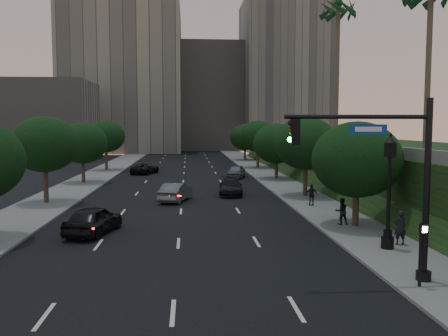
{
  "coord_description": "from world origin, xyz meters",
  "views": [
    {
      "loc": [
        0.51,
        -18.74,
        5.97
      ],
      "look_at": [
        2.54,
        7.8,
        3.6
      ],
      "focal_mm": 38.0,
      "sensor_mm": 36.0,
      "label": 1
    }
  ],
  "objects": [
    {
      "name": "tree_right_b",
      "position": [
        10.3,
        20.0,
        4.52
      ],
      "size": [
        5.2,
        5.2,
        6.74
      ],
      "color": "#38281C",
      "rests_on": "ground"
    },
    {
      "name": "tree_right_e",
      "position": [
        10.3,
        62.0,
        4.02
      ],
      "size": [
        5.2,
        5.2,
        6.24
      ],
      "color": "#38281C",
      "rests_on": "ground"
    },
    {
      "name": "street_lamp",
      "position": [
        9.97,
        2.75,
        2.63
      ],
      "size": [
        0.64,
        0.64,
        5.62
      ],
      "color": "black",
      "rests_on": "ground"
    },
    {
      "name": "ground",
      "position": [
        0.0,
        0.0,
        0.0
      ],
      "size": [
        160.0,
        160.0,
        0.0
      ],
      "primitive_type": "plane",
      "color": "black",
      "rests_on": "ground"
    },
    {
      "name": "pedestrian_a",
      "position": [
        10.89,
        3.43,
        1.0
      ],
      "size": [
        0.65,
        0.46,
        1.7
      ],
      "primitive_type": "imported",
      "rotation": [
        0.0,
        0.0,
        3.23
      ],
      "color": "black",
      "rests_on": "sidewalk_right"
    },
    {
      "name": "traffic_signal_mast",
      "position": [
        8.28,
        -1.89,
        3.67
      ],
      "size": [
        5.68,
        0.56,
        7.0
      ],
      "color": "black",
      "rests_on": "ground"
    },
    {
      "name": "sidewalk_right",
      "position": [
        10.25,
        30.0,
        0.07
      ],
      "size": [
        4.5,
        140.0,
        0.15
      ],
      "primitive_type": "cube",
      "color": "slate",
      "rests_on": "ground"
    },
    {
      "name": "tree_left_d",
      "position": [
        -10.3,
        45.0,
        4.58
      ],
      "size": [
        5.0,
        5.0,
        6.71
      ],
      "color": "#38281C",
      "rests_on": "ground"
    },
    {
      "name": "tree_right_a",
      "position": [
        10.3,
        8.0,
        4.02
      ],
      "size": [
        5.2,
        5.2,
        6.24
      ],
      "color": "#38281C",
      "rests_on": "ground"
    },
    {
      "name": "pedestrian_c",
      "position": [
        9.55,
        15.05,
        0.93
      ],
      "size": [
        0.93,
        0.42,
        1.57
      ],
      "primitive_type": "imported",
      "rotation": [
        0.0,
        0.0,
        3.11
      ],
      "color": "black",
      "rests_on": "sidewalk_right"
    },
    {
      "name": "sedan_near_left",
      "position": [
        -4.72,
        7.55,
        0.79
      ],
      "size": [
        2.93,
        4.97,
        1.59
      ],
      "primitive_type": "imported",
      "rotation": [
        0.0,
        0.0,
        2.9
      ],
      "color": "black",
      "rests_on": "ground"
    },
    {
      "name": "sidewalk_left",
      "position": [
        -10.25,
        30.0,
        0.07
      ],
      "size": [
        4.5,
        140.0,
        0.15
      ],
      "primitive_type": "cube",
      "color": "slate",
      "rests_on": "ground"
    },
    {
      "name": "embankment",
      "position": [
        22.0,
        28.0,
        2.0
      ],
      "size": [
        18.0,
        90.0,
        4.0
      ],
      "primitive_type": "cube",
      "color": "black",
      "rests_on": "ground"
    },
    {
      "name": "sedan_far_left",
      "position": [
        -4.82,
        40.5,
        0.67
      ],
      "size": [
        3.62,
        5.29,
        1.34
      ],
      "primitive_type": "imported",
      "rotation": [
        0.0,
        0.0,
        2.82
      ],
      "color": "black",
      "rests_on": "ground"
    },
    {
      "name": "sedan_near_right",
      "position": [
        4.2,
        21.78,
        0.71
      ],
      "size": [
        2.37,
        5.03,
        1.42
      ],
      "primitive_type": "imported",
      "rotation": [
        0.0,
        0.0,
        -0.08
      ],
      "color": "black",
      "rests_on": "ground"
    },
    {
      "name": "pedestrian_b",
      "position": [
        9.55,
        8.31,
        0.94
      ],
      "size": [
        0.79,
        0.62,
        1.58
      ],
      "primitive_type": "imported",
      "rotation": [
        0.0,
        0.0,
        3.17
      ],
      "color": "black",
      "rests_on": "sidewalk_right"
    },
    {
      "name": "palm_far",
      "position": [
        16.0,
        30.0,
        17.64
      ],
      "size": [
        3.2,
        3.2,
        15.5
      ],
      "color": "#4C4233",
      "rests_on": "embankment"
    },
    {
      "name": "pedestrian_signal",
      "position": [
        8.9,
        -2.58,
        1.57
      ],
      "size": [
        0.3,
        0.33,
        2.5
      ],
      "color": "black",
      "rests_on": "ground"
    },
    {
      "name": "tree_left_b",
      "position": [
        -10.3,
        18.0,
        4.58
      ],
      "size": [
        5.0,
        5.0,
        6.71
      ],
      "color": "#38281C",
      "rests_on": "ground"
    },
    {
      "name": "office_block_filler",
      "position": [
        -26.0,
        70.0,
        7.0
      ],
      "size": [
        18.0,
        16.0,
        14.0
      ],
      "primitive_type": "cube",
      "color": "gray",
      "rests_on": "ground"
    },
    {
      "name": "office_block_left",
      "position": [
        -14.0,
        92.0,
        16.0
      ],
      "size": [
        26.0,
        20.0,
        32.0
      ],
      "primitive_type": "cube",
      "color": "gray",
      "rests_on": "ground"
    },
    {
      "name": "office_block_mid",
      "position": [
        6.0,
        102.0,
        13.0
      ],
      "size": [
        22.0,
        18.0,
        26.0
      ],
      "primitive_type": "cube",
      "color": "gray",
      "rests_on": "ground"
    },
    {
      "name": "tree_left_c",
      "position": [
        -10.3,
        31.0,
        4.21
      ],
      "size": [
        5.0,
        5.0,
        6.34
      ],
      "color": "#38281C",
      "rests_on": "ground"
    },
    {
      "name": "office_block_right",
      "position": [
        24.0,
        96.0,
        18.0
      ],
      "size": [
        20.0,
        22.0,
        36.0
      ],
      "primitive_type": "cube",
      "color": "gray",
      "rests_on": "ground"
    },
    {
      "name": "parapet_wall",
      "position": [
        13.5,
        28.0,
        4.35
      ],
      "size": [
        0.35,
        90.0,
        0.7
      ],
      "primitive_type": "cube",
      "color": "slate",
      "rests_on": "embankment"
    },
    {
      "name": "tree_right_c",
      "position": [
        10.3,
        33.0,
        4.02
      ],
      "size": [
        5.2,
        5.2,
        6.24
      ],
      "color": "#38281C",
      "rests_on": "ground"
    },
    {
      "name": "sedan_mid_left",
      "position": [
        -0.46,
        18.61,
        0.74
      ],
      "size": [
        2.77,
        4.76,
        1.48
      ],
      "primitive_type": "imported",
      "rotation": [
        0.0,
        0.0,
        2.86
      ],
      "color": "#575A5E",
      "rests_on": "ground"
    },
    {
      "name": "sedan_far_right",
      "position": [
        6.01,
        34.99,
        0.74
      ],
      "size": [
        2.85,
        4.66,
        1.48
      ],
      "primitive_type": "imported",
      "rotation": [
        0.0,
        0.0,
        -0.27
      ],
      "color": "#5C6063",
      "rests_on": "ground"
    },
    {
      "name": "tree_right_d",
      "position": [
        10.3,
        47.0,
        4.52
      ],
      "size": [
        5.2,
        5.2,
        6.74
      ],
      "color": "#38281C",
      "rests_on": "ground"
    },
    {
      "name": "road_surface",
      "position": [
        0.0,
        30.0,
        0.01
      ],
      "size": [
        16.0,
        140.0,
        0.02
      ],
      "primitive_type": "cube",
      "color": "black",
      "rests_on": "ground"
    }
  ]
}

